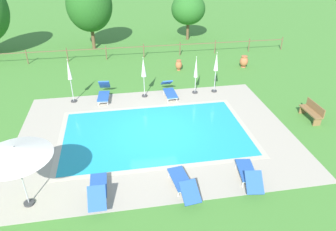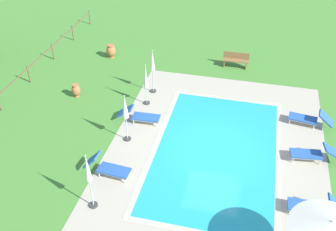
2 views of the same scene
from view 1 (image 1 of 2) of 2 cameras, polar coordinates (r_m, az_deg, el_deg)
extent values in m
plane|color=#478433|center=(14.93, -2.27, -3.16)|extent=(160.00, 160.00, 0.00)
cube|color=#B2A893|center=(14.92, -2.27, -3.14)|extent=(12.69, 9.30, 0.01)
cube|color=#23A8C1|center=(14.92, -2.27, -3.14)|extent=(8.45, 5.07, 0.01)
cube|color=#C0B59F|center=(17.20, -3.48, 1.57)|extent=(8.93, 0.24, 0.01)
cube|color=#C0B59F|center=(12.79, -0.64, -9.46)|extent=(8.93, 0.24, 0.01)
cube|color=#C0B59F|center=(15.97, 13.37, -1.62)|extent=(0.24, 5.07, 0.01)
cube|color=#C0B59F|center=(15.10, -18.89, -4.47)|extent=(0.24, 5.07, 0.01)
cube|color=#2856A8|center=(12.56, 14.00, -9.55)|extent=(0.78, 1.37, 0.07)
cube|color=#2856A8|center=(11.68, 15.32, -11.58)|extent=(0.69, 0.79, 0.56)
cube|color=silver|center=(12.60, 13.97, -9.74)|extent=(0.74, 1.34, 0.04)
cylinder|color=silver|center=(13.02, 12.22, -8.69)|extent=(0.04, 0.04, 0.28)
cylinder|color=silver|center=(13.15, 14.41, -8.57)|extent=(0.04, 0.04, 0.28)
cylinder|color=silver|center=(12.20, 13.35, -11.88)|extent=(0.04, 0.04, 0.28)
cylinder|color=silver|center=(12.34, 15.69, -11.71)|extent=(0.04, 0.04, 0.28)
cube|color=#2856A8|center=(11.82, -12.48, -12.24)|extent=(0.60, 1.30, 0.07)
cube|color=#2856A8|center=(10.92, -12.74, -14.41)|extent=(0.60, 0.66, 0.63)
cube|color=silver|center=(11.85, -12.45, -12.44)|extent=(0.57, 1.27, 0.04)
cylinder|color=silver|center=(12.37, -13.54, -11.24)|extent=(0.04, 0.04, 0.28)
cylinder|color=silver|center=(12.33, -11.14, -11.07)|extent=(0.04, 0.04, 0.28)
cylinder|color=silver|center=(11.55, -13.74, -14.78)|extent=(0.04, 0.04, 0.28)
cylinder|color=silver|center=(11.51, -11.13, -14.62)|extent=(0.04, 0.04, 0.28)
cube|color=#2856A8|center=(18.02, -11.58, 3.44)|extent=(0.70, 1.34, 0.07)
cube|color=#2856A8|center=(18.74, -11.43, 5.53)|extent=(0.65, 0.67, 0.66)
cube|color=silver|center=(18.04, -11.56, 3.28)|extent=(0.67, 1.32, 0.04)
cylinder|color=silver|center=(17.57, -10.85, 2.18)|extent=(0.04, 0.04, 0.28)
cylinder|color=silver|center=(17.64, -12.50, 2.10)|extent=(0.04, 0.04, 0.28)
cylinder|color=silver|center=(18.56, -10.60, 3.74)|extent=(0.04, 0.04, 0.28)
cylinder|color=silver|center=(18.62, -12.16, 3.66)|extent=(0.04, 0.04, 0.28)
cube|color=#2856A8|center=(11.84, 2.20, -11.29)|extent=(0.77, 1.37, 0.07)
cube|color=#2856A8|center=(11.00, 4.01, -13.66)|extent=(0.69, 0.82, 0.50)
cube|color=silver|center=(11.88, 2.19, -11.49)|extent=(0.74, 1.34, 0.04)
cylinder|color=silver|center=(12.29, 0.17, -10.55)|extent=(0.04, 0.04, 0.28)
cylinder|color=silver|center=(12.42, 2.45, -10.08)|extent=(0.04, 0.04, 0.28)
cylinder|color=silver|center=(11.51, 1.89, -13.92)|extent=(0.04, 0.04, 0.28)
cylinder|color=silver|center=(11.65, 4.32, -13.37)|extent=(0.04, 0.04, 0.28)
cube|color=#2856A8|center=(18.02, 0.42, 4.08)|extent=(0.65, 1.32, 0.07)
cube|color=#2856A8|center=(18.82, -0.24, 5.99)|extent=(0.63, 0.77, 0.52)
cube|color=silver|center=(18.05, 0.42, 3.92)|extent=(0.62, 1.30, 0.04)
cylinder|color=silver|center=(17.67, 1.62, 2.89)|extent=(0.04, 0.04, 0.28)
cylinder|color=silver|center=(17.57, 0.00, 2.73)|extent=(0.04, 0.04, 0.28)
cylinder|color=silver|center=(18.64, 0.82, 4.38)|extent=(0.04, 0.04, 0.28)
cylinder|color=silver|center=(18.54, -0.72, 4.24)|extent=(0.04, 0.04, 0.28)
cylinder|color=#383838|center=(12.29, -23.80, -14.28)|extent=(0.36, 0.36, 0.08)
cylinder|color=#B2B5B7|center=(11.58, -24.95, -10.11)|extent=(0.04, 0.04, 2.38)
cone|color=white|center=(11.00, -26.06, -5.95)|extent=(2.33, 2.33, 0.37)
sphere|color=white|center=(10.90, -26.28, -5.11)|extent=(0.06, 0.06, 0.06)
cylinder|color=#383838|center=(19.12, 8.33, 4.41)|extent=(0.32, 0.32, 0.08)
cylinder|color=#B2B5B7|center=(18.87, 8.47, 6.16)|extent=(0.04, 0.04, 1.36)
cone|color=white|center=(18.43, 8.74, 9.60)|extent=(0.26, 0.26, 1.05)
sphere|color=white|center=(18.25, 8.87, 11.21)|extent=(0.05, 0.05, 0.05)
cylinder|color=#383838|center=(18.38, -4.25, 3.58)|extent=(0.32, 0.32, 0.08)
cylinder|color=#B2B5B7|center=(18.13, -4.32, 5.26)|extent=(0.04, 0.04, 1.26)
cone|color=white|center=(17.69, -4.46, 8.69)|extent=(0.28, 0.28, 1.06)
sphere|color=white|center=(17.50, -4.53, 10.38)|extent=(0.05, 0.05, 0.05)
cylinder|color=#383838|center=(18.49, -16.64, 2.51)|extent=(0.32, 0.32, 0.08)
cylinder|color=#B2B5B7|center=(18.22, -16.93, 4.32)|extent=(0.04, 0.04, 1.37)
cone|color=white|center=(17.76, -17.50, 7.90)|extent=(0.23, 0.23, 1.08)
sphere|color=white|center=(17.58, -17.78, 9.59)|extent=(0.05, 0.05, 0.05)
cylinder|color=#383838|center=(18.83, 4.89, 4.21)|extent=(0.32, 0.32, 0.08)
cylinder|color=#B2B5B7|center=(18.63, 4.95, 5.51)|extent=(0.04, 0.04, 1.02)
cone|color=white|center=(18.22, 5.09, 8.69)|extent=(0.23, 0.23, 1.18)
sphere|color=white|center=(18.01, 5.18, 10.51)|extent=(0.05, 0.05, 0.05)
cube|color=olive|center=(17.36, 24.41, 0.66)|extent=(0.44, 1.50, 0.06)
cube|color=olive|center=(17.37, 25.11, 1.37)|extent=(0.05, 1.50, 0.40)
cube|color=olive|center=(17.01, 25.35, -1.06)|extent=(0.40, 0.06, 0.41)
cube|color=olive|center=(17.92, 23.21, 0.97)|extent=(0.40, 0.06, 0.41)
cylinder|color=#B7663D|center=(23.31, 13.45, 8.58)|extent=(0.32, 0.32, 0.08)
ellipsoid|color=#B7663D|center=(23.18, 13.56, 9.50)|extent=(0.58, 0.58, 0.72)
cylinder|color=#B7663D|center=(23.06, 13.67, 10.34)|extent=(0.44, 0.44, 0.06)
cylinder|color=#B7663D|center=(22.15, 1.93, 8.28)|extent=(0.25, 0.25, 0.08)
ellipsoid|color=#B7663D|center=(22.03, 1.95, 9.13)|extent=(0.45, 0.45, 0.63)
cylinder|color=#B7663D|center=(21.92, 1.96, 9.90)|extent=(0.34, 0.34, 0.06)
cylinder|color=brown|center=(25.33, -24.15, 9.64)|extent=(0.08, 0.08, 1.05)
cylinder|color=brown|center=(24.77, -17.76, 10.41)|extent=(0.08, 0.08, 1.05)
cylinder|color=brown|center=(24.53, -11.12, 11.08)|extent=(0.08, 0.08, 1.05)
cylinder|color=brown|center=(24.61, -4.41, 11.60)|extent=(0.08, 0.08, 1.05)
cylinder|color=brown|center=(25.02, 2.19, 11.97)|extent=(0.08, 0.08, 1.05)
cylinder|color=brown|center=(25.73, 8.51, 12.17)|extent=(0.08, 0.08, 1.05)
cylinder|color=brown|center=(26.73, 14.43, 12.23)|extent=(0.08, 0.08, 1.05)
cylinder|color=brown|center=(27.97, 19.88, 12.17)|extent=(0.08, 0.08, 1.05)
cube|color=brown|center=(24.52, -4.44, 12.32)|extent=(22.63, 0.05, 0.05)
cylinder|color=brown|center=(29.24, 3.57, 15.15)|extent=(0.25, 0.25, 1.67)
ellipsoid|color=#286623|center=(28.85, 3.69, 18.68)|extent=(2.94, 2.94, 2.66)
cylinder|color=brown|center=(27.26, -13.41, 13.65)|extent=(0.28, 0.28, 1.93)
ellipsoid|color=#235B1E|center=(26.73, -14.05, 18.77)|extent=(3.57, 3.57, 4.06)
camera|label=2|loc=(16.42, -62.93, 26.47)|focal=41.45mm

